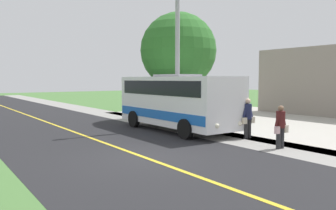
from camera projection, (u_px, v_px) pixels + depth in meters
ground_plane at (145, 158)px, 11.39m from camera, size 120.00×120.00×0.00m
road_surface at (145, 158)px, 11.39m from camera, size 8.00×100.00×0.01m
sidewalk at (250, 141)px, 14.38m from camera, size 2.40×100.00×0.01m
road_centre_line at (145, 158)px, 11.39m from camera, size 0.16×100.00×0.00m
shuttle_bus_front at (177, 100)px, 17.38m from camera, size 2.74×7.48×2.88m
pedestrian_with_bags at (281, 126)px, 12.85m from camera, size 0.72×0.34×1.65m
pedestrian_waiting at (248, 117)px, 15.06m from camera, size 0.72×0.34×1.78m
street_light_pole at (176, 49)px, 17.84m from camera, size 1.97×0.24×7.58m
tree_curbside at (178, 51)px, 21.80m from camera, size 4.87×4.87×6.91m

